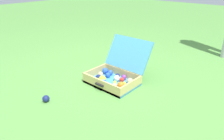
{
  "coord_description": "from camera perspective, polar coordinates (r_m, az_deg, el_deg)",
  "views": [
    {
      "loc": [
        1.43,
        -1.53,
        1.11
      ],
      "look_at": [
        0.07,
        0.03,
        0.17
      ],
      "focal_mm": 33.53,
      "sensor_mm": 36.0,
      "label": 1
    }
  ],
  "objects": [
    {
      "name": "ground_plane",
      "position": [
        2.37,
        -1.7,
        -3.47
      ],
      "size": [
        16.0,
        16.0,
        0.0
      ],
      "primitive_type": "plane",
      "color": "#569342"
    },
    {
      "name": "open_suitcase",
      "position": [
        2.35,
        1.06,
        -1.01
      ],
      "size": [
        0.54,
        0.6,
        0.45
      ],
      "color": "#4799C6",
      "rests_on": "ground"
    },
    {
      "name": "stray_ball_on_grass",
      "position": [
        2.11,
        -17.57,
        -7.47
      ],
      "size": [
        0.07,
        0.07,
        0.07
      ],
      "primitive_type": "sphere",
      "color": "navy",
      "rests_on": "ground"
    }
  ]
}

